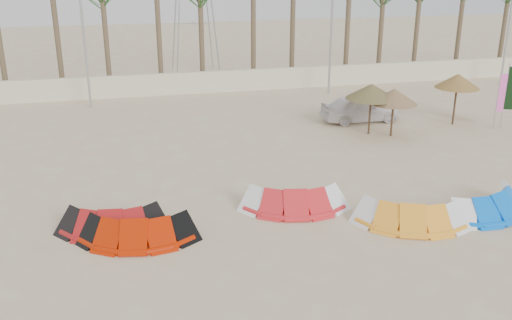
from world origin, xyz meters
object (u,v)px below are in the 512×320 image
object	(u,v)px
kite_red_right	(291,195)
kite_red_mid	(136,224)
kite_orange	(406,210)
kite_red_left	(112,216)
parasol_right	(458,81)
kite_blue	(485,199)
parasol_left	(371,91)
parasol_mid	(394,96)
car	(360,108)

from	to	relation	value
kite_red_right	kite_red_mid	bearing A→B (deg)	-169.25
kite_orange	kite_red_right	bearing A→B (deg)	148.12
kite_red_left	kite_red_mid	bearing A→B (deg)	-47.74
kite_red_right	parasol_right	distance (m)	13.21
kite_orange	parasol_right	bearing A→B (deg)	51.43
kite_red_left	parasol_right	world-z (taller)	parasol_right
kite_blue	parasol_left	bearing A→B (deg)	90.67
kite_orange	parasol_mid	xyz separation A→B (m)	(3.68, 8.45, 1.48)
kite_red_mid	parasol_mid	size ratio (longest dim) A/B	1.65
kite_red_left	parasol_left	bearing A→B (deg)	31.44
kite_red_mid	kite_blue	size ratio (longest dim) A/B	1.00
kite_red_right	kite_blue	bearing A→B (deg)	-16.92
kite_red_right	kite_red_left	bearing A→B (deg)	-177.85
kite_red_left	kite_red_right	size ratio (longest dim) A/B	0.93
kite_blue	parasol_right	world-z (taller)	parasol_right
parasol_mid	parasol_right	size ratio (longest dim) A/B	0.88
kite_red_left	kite_orange	world-z (taller)	same
parasol_left	car	size ratio (longest dim) A/B	0.61
kite_red_left	parasol_right	size ratio (longest dim) A/B	1.35
kite_red_right	parasol_mid	distance (m)	9.55
car	parasol_right	bearing A→B (deg)	-109.71
kite_red_right	kite_orange	distance (m)	3.75
parasol_mid	car	xyz separation A→B (m)	(-0.42, 2.65, -1.22)
kite_red_mid	kite_orange	distance (m)	8.41
parasol_mid	kite_red_left	bearing A→B (deg)	-152.27
kite_blue	parasol_right	xyz separation A→B (m)	(4.64, 9.34, 1.78)
parasol_mid	car	bearing A→B (deg)	99.07
kite_red_right	parasol_mid	xyz separation A→B (m)	(6.86, 6.47, 1.48)
parasol_left	parasol_right	size ratio (longest dim) A/B	0.94
car	kite_orange	bearing A→B (deg)	164.72
parasol_left	parasol_right	xyz separation A→B (m)	(4.74, 0.47, 0.15)
kite_red_mid	kite_orange	size ratio (longest dim) A/B	0.96
parasol_mid	parasol_right	bearing A→B (deg)	14.80
kite_orange	parasol_mid	size ratio (longest dim) A/B	1.72
kite_red_left	parasol_mid	size ratio (longest dim) A/B	1.53
kite_blue	parasol_mid	world-z (taller)	parasol_mid
kite_red_right	kite_blue	xyz separation A→B (m)	(6.09, -1.85, -0.00)
kite_orange	parasol_left	size ratio (longest dim) A/B	1.61
kite_orange	parasol_mid	bearing A→B (deg)	66.45
parasol_right	kite_red_right	bearing A→B (deg)	-145.09
parasol_left	kite_red_left	bearing A→B (deg)	-148.56
kite_blue	parasol_right	distance (m)	10.58
kite_red_mid	car	distance (m)	15.39
parasol_left	car	world-z (taller)	parasol_left
kite_orange	car	xyz separation A→B (m)	(3.26, 11.10, 0.25)
kite_red_mid	parasol_mid	world-z (taller)	parasol_mid
kite_red_left	car	xyz separation A→B (m)	(12.30, 9.34, 0.25)
parasol_mid	parasol_left	bearing A→B (deg)	147.50
parasol_left	parasol_right	distance (m)	4.77
kite_blue	parasol_mid	xyz separation A→B (m)	(0.77, 8.32, 1.48)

